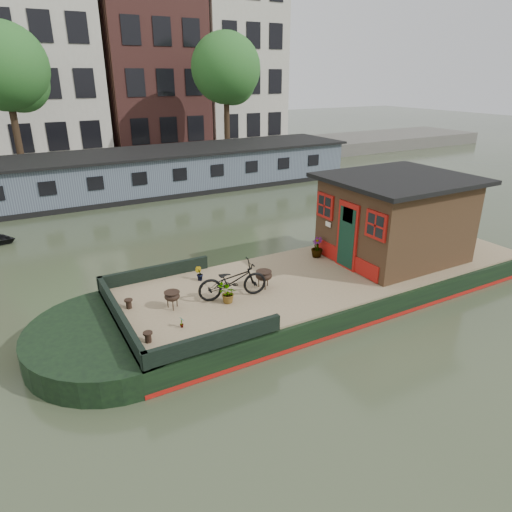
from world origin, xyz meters
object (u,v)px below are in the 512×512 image
cabin (395,217)px  brazier_front (264,279)px  brazier_rear (172,300)px  bicycle (232,281)px

cabin → brazier_front: size_ratio=8.72×
brazier_rear → brazier_front: bearing=-2.1°
bicycle → cabin: bearing=-79.5°
brazier_rear → bicycle: bearing=-7.4°
cabin → brazier_front: cabin is taller
cabin → brazier_rear: (-6.85, 0.09, -1.02)m
cabin → brazier_rear: 6.93m
cabin → bicycle: 5.43m
bicycle → brazier_front: size_ratio=3.74×
cabin → bicycle: bearing=-178.9°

